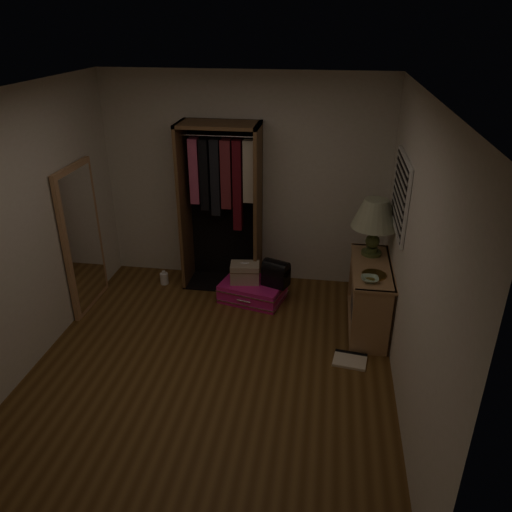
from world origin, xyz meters
name	(u,v)px	position (x,y,z in m)	size (l,w,h in m)	color
ground	(211,369)	(0.00, 0.00, 0.00)	(4.00, 4.00, 0.00)	brown
room_walls	(214,226)	(0.08, 0.04, 1.50)	(3.52, 4.02, 2.60)	beige
console_bookshelf	(369,293)	(1.54, 1.03, 0.40)	(0.42, 1.12, 0.75)	#A57850
open_wardrobe	(222,193)	(-0.24, 1.77, 1.21)	(0.95, 0.50, 2.05)	brown
floor_mirror	(82,239)	(-1.70, 1.00, 0.85)	(0.06, 0.80, 1.70)	tan
pink_suitcase	(253,291)	(0.19, 1.39, 0.11)	(0.85, 0.70, 0.23)	#E11B82
train_case	(245,273)	(0.10, 1.40, 0.35)	(0.38, 0.28, 0.25)	tan
black_bag	(276,272)	(0.47, 1.38, 0.39)	(0.35, 0.29, 0.32)	black
table_lamp	(375,215)	(1.54, 1.29, 1.22)	(0.64, 0.64, 0.64)	#425228
brass_tray	(374,275)	(1.54, 0.78, 0.76)	(0.30, 0.30, 0.01)	#A88540
ceramic_bowl	(370,279)	(1.49, 0.65, 0.77)	(0.18, 0.18, 0.04)	#A1C2A8
white_jug	(164,278)	(-1.00, 1.60, 0.08)	(0.13, 0.13, 0.18)	white
floor_book	(350,359)	(1.35, 0.34, 0.01)	(0.36, 0.30, 0.03)	#F2E6CC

